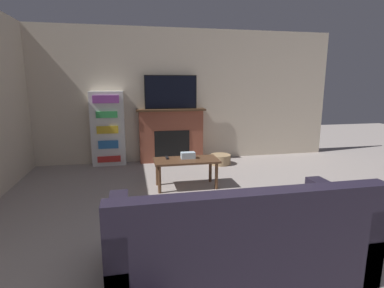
{
  "coord_description": "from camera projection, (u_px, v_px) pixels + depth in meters",
  "views": [
    {
      "loc": [
        -0.98,
        -1.41,
        1.62
      ],
      "look_at": [
        -0.1,
        2.92,
        0.72
      ],
      "focal_mm": 28.0,
      "sensor_mm": 36.0,
      "label": 1
    }
  ],
  "objects": [
    {
      "name": "couch",
      "position": [
        238.0,
        244.0,
        2.52
      ],
      "size": [
        2.12,
        0.9,
        0.87
      ],
      "color": "black",
      "rests_on": "ground_plane"
    },
    {
      "name": "coffee_table",
      "position": [
        186.0,
        163.0,
        4.67
      ],
      "size": [
        1.0,
        0.48,
        0.45
      ],
      "color": "brown",
      "rests_on": "ground_plane"
    },
    {
      "name": "tissue_box",
      "position": [
        188.0,
        155.0,
        4.7
      ],
      "size": [
        0.22,
        0.12,
        0.1
      ],
      "color": "silver",
      "rests_on": "coffee_table"
    },
    {
      "name": "storage_basket",
      "position": [
        220.0,
        159.0,
        6.06
      ],
      "size": [
        0.41,
        0.41,
        0.2
      ],
      "color": "tan",
      "rests_on": "ground_plane"
    },
    {
      "name": "remote_control",
      "position": [
        167.0,
        158.0,
        4.71
      ],
      "size": [
        0.04,
        0.15,
        0.02
      ],
      "color": "black",
      "rests_on": "coffee_table"
    },
    {
      "name": "wall_back",
      "position": [
        178.0,
        96.0,
        6.22
      ],
      "size": [
        6.74,
        0.06,
        2.7
      ],
      "color": "beige",
      "rests_on": "ground_plane"
    },
    {
      "name": "bookshelf",
      "position": [
        108.0,
        129.0,
        5.91
      ],
      "size": [
        0.64,
        0.29,
        1.46
      ],
      "color": "white",
      "rests_on": "ground_plane"
    },
    {
      "name": "fireplace",
      "position": [
        171.0,
        135.0,
        6.21
      ],
      "size": [
        1.41,
        0.28,
        1.1
      ],
      "color": "brown",
      "rests_on": "ground_plane"
    },
    {
      "name": "tv",
      "position": [
        171.0,
        92.0,
        6.02
      ],
      "size": [
        1.05,
        0.03,
        0.67
      ],
      "color": "black",
      "rests_on": "fireplace"
    }
  ]
}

